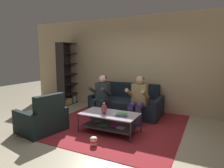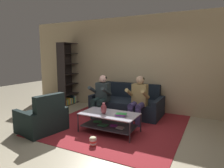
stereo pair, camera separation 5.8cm
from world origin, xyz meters
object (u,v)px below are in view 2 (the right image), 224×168
at_px(person_seated_right, 138,98).
at_px(armchair, 43,119).
at_px(couch, 127,104).
at_px(popcorn_tub, 93,141).
at_px(book_stack, 121,115).
at_px(vase, 104,109).
at_px(coffee_table, 109,120).
at_px(person_seated_left, 101,94).
at_px(bookshelf, 68,79).

relative_size(person_seated_right, armchair, 1.13).
height_order(couch, popcorn_tub, couch).
bearing_deg(armchair, person_seated_right, 41.84).
relative_size(couch, person_seated_right, 1.67).
relative_size(couch, book_stack, 7.76).
relative_size(person_seated_right, book_stack, 4.64).
xyz_separation_m(person_seated_right, vase, (-0.43, -1.02, -0.10)).
distance_m(couch, coffee_table, 1.50).
relative_size(armchair, popcorn_tub, 5.69).
xyz_separation_m(person_seated_left, vase, (0.65, -1.01, -0.08)).
bearing_deg(person_seated_right, armchair, -138.16).
relative_size(person_seated_left, popcorn_tub, 6.27).
xyz_separation_m(person_seated_left, book_stack, (1.05, -0.97, -0.17)).
bearing_deg(bookshelf, armchair, -63.46).
bearing_deg(couch, popcorn_tub, -84.01).
xyz_separation_m(person_seated_right, popcorn_tub, (-0.31, -1.66, -0.56)).
distance_m(bookshelf, armchair, 2.70).
height_order(vase, popcorn_tub, vase).
xyz_separation_m(bookshelf, armchair, (1.18, -2.36, -0.59)).
height_order(vase, bookshelf, bookshelf).
height_order(armchair, popcorn_tub, armchair).
relative_size(coffee_table, armchair, 1.20).
bearing_deg(bookshelf, person_seated_left, -24.30).
bearing_deg(coffee_table, armchair, -155.19).
xyz_separation_m(couch, person_seated_left, (-0.54, -0.58, 0.35)).
distance_m(person_seated_left, coffee_table, 1.22).
bearing_deg(coffee_table, person_seated_right, 68.97).
distance_m(book_stack, bookshelf, 3.40).
distance_m(couch, book_stack, 1.65).
xyz_separation_m(coffee_table, popcorn_tub, (0.04, -0.75, -0.20)).
bearing_deg(person_seated_left, bookshelf, 155.70).
relative_size(bookshelf, popcorn_tub, 11.48).
bearing_deg(book_stack, person_seated_right, 87.87).
xyz_separation_m(armchair, popcorn_tub, (1.42, -0.11, -0.19)).
bearing_deg(person_seated_left, couch, 47.09).
distance_m(person_seated_left, book_stack, 1.44).
bearing_deg(person_seated_left, book_stack, -42.77).
distance_m(vase, book_stack, 0.41).
bearing_deg(vase, armchair, -157.76).
xyz_separation_m(person_seated_right, book_stack, (-0.04, -0.97, -0.18)).
height_order(coffee_table, popcorn_tub, coffee_table).
bearing_deg(armchair, person_seated_left, 67.54).
xyz_separation_m(person_seated_left, bookshelf, (-1.82, 0.82, 0.24)).
distance_m(vase, popcorn_tub, 0.80).
bearing_deg(book_stack, coffee_table, 167.93).
xyz_separation_m(couch, bookshelf, (-2.36, 0.24, 0.59)).
relative_size(vase, book_stack, 0.97).
height_order(vase, armchair, armchair).
distance_m(couch, person_seated_right, 0.88).
bearing_deg(person_seated_right, person_seated_left, -179.84).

